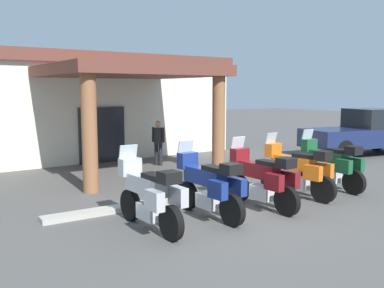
% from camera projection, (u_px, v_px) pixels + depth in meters
% --- Properties ---
extents(ground_plane, '(80.00, 80.00, 0.00)m').
position_uv_depth(ground_plane, '(232.00, 212.00, 9.73)').
color(ground_plane, '#514F4C').
extents(motel_building, '(12.69, 10.76, 4.15)m').
position_uv_depth(motel_building, '(77.00, 104.00, 18.22)').
color(motel_building, silver).
rests_on(motel_building, ground_plane).
extents(motorcycle_silver, '(0.73, 2.21, 1.61)m').
position_uv_depth(motorcycle_silver, '(150.00, 195.00, 8.39)').
color(motorcycle_silver, black).
rests_on(motorcycle_silver, ground_plane).
extents(motorcycle_blue, '(0.73, 2.21, 1.61)m').
position_uv_depth(motorcycle_blue, '(209.00, 186.00, 9.22)').
color(motorcycle_blue, black).
rests_on(motorcycle_blue, ground_plane).
extents(motorcycle_maroon, '(0.73, 2.21, 1.61)m').
position_uv_depth(motorcycle_maroon, '(262.00, 179.00, 9.93)').
color(motorcycle_maroon, black).
rests_on(motorcycle_maroon, ground_plane).
extents(motorcycle_orange, '(0.85, 2.20, 1.61)m').
position_uv_depth(motorcycle_orange, '(298.00, 171.00, 10.95)').
color(motorcycle_orange, black).
rests_on(motorcycle_orange, ground_plane).
extents(motorcycle_green, '(0.71, 2.21, 1.61)m').
position_uv_depth(motorcycle_green, '(331.00, 164.00, 11.86)').
color(motorcycle_green, black).
rests_on(motorcycle_green, ground_plane).
extents(pedestrian, '(0.32, 0.47, 1.62)m').
position_uv_depth(pedestrian, '(158.00, 140.00, 15.64)').
color(pedestrian, black).
rests_on(pedestrian, ground_plane).
extents(pickup_truck_navy, '(5.46, 2.80, 1.95)m').
position_uv_depth(pickup_truck_navy, '(364.00, 133.00, 18.12)').
color(pickup_truck_navy, black).
rests_on(pickup_truck_navy, ground_plane).
extents(curb_strip, '(9.26, 0.36, 0.12)m').
position_uv_depth(curb_strip, '(221.00, 192.00, 11.34)').
color(curb_strip, '#ADA89E').
rests_on(curb_strip, ground_plane).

